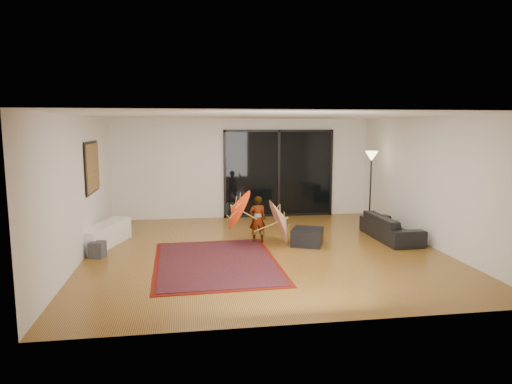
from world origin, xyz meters
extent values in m
plane|color=olive|center=(0.00, 0.00, 0.00)|extent=(7.00, 7.00, 0.00)
plane|color=white|center=(0.00, 0.00, 2.70)|extent=(7.00, 7.00, 0.00)
plane|color=silver|center=(0.00, 3.50, 1.35)|extent=(7.00, 0.00, 7.00)
plane|color=silver|center=(0.00, -3.50, 1.35)|extent=(7.00, 0.00, 7.00)
plane|color=silver|center=(-3.50, 0.00, 1.35)|extent=(0.00, 7.00, 7.00)
plane|color=silver|center=(3.50, 0.00, 1.35)|extent=(0.00, 7.00, 7.00)
cube|color=black|center=(1.00, 3.47, 1.20)|extent=(3.00, 0.04, 2.40)
cube|color=black|center=(1.00, 3.45, 2.37)|extent=(3.06, 0.06, 0.06)
cube|color=black|center=(1.00, 3.45, 0.03)|extent=(3.06, 0.06, 0.06)
cube|color=black|center=(1.00, 3.45, 1.20)|extent=(0.06, 0.06, 2.40)
cube|color=black|center=(-3.48, 1.00, 1.65)|extent=(0.02, 1.28, 1.08)
cube|color=#1F4E39|center=(-3.46, 1.00, 1.65)|extent=(0.03, 1.18, 0.98)
cube|color=white|center=(-3.25, 0.87, 0.23)|extent=(0.91, 1.71, 0.46)
cube|color=#424244|center=(-3.25, 0.00, 0.15)|extent=(0.32, 0.32, 0.31)
cube|color=#590F07|center=(-1.02, -0.69, 0.01)|extent=(2.32, 3.19, 0.01)
cube|color=#5E1A09|center=(-1.02, -0.69, 0.01)|extent=(2.15, 3.02, 0.02)
imported|color=black|center=(2.95, 0.51, 0.27)|extent=(0.75, 1.86, 0.54)
cube|color=black|center=(0.98, 0.28, 0.18)|extent=(0.82, 0.82, 0.35)
cylinder|color=black|center=(3.10, 2.07, 0.02)|extent=(0.32, 0.32, 0.03)
cylinder|color=black|center=(3.10, 2.07, 0.86)|extent=(0.04, 0.04, 1.72)
cone|color=#FFD899|center=(3.10, 2.07, 1.75)|extent=(0.32, 0.32, 0.25)
imported|color=#999999|center=(-0.03, 0.67, 0.51)|extent=(0.37, 0.24, 1.02)
cone|color=red|center=(-0.58, 0.62, 0.73)|extent=(0.60, 0.93, 0.89)
cylinder|color=tan|center=(-0.58, 0.62, 0.40)|extent=(0.45, 0.02, 0.27)
cylinder|color=tan|center=(-0.58, 0.62, 0.84)|extent=(0.06, 0.02, 0.05)
cone|color=silver|center=(0.57, 0.52, 0.51)|extent=(0.53, 1.01, 1.01)
cylinder|color=tan|center=(0.57, 0.52, 0.13)|extent=(0.52, 0.02, 0.22)
cylinder|color=tan|center=(0.57, 0.52, 0.62)|extent=(0.06, 0.02, 0.04)
camera|label=1|loc=(-1.52, -8.86, 2.50)|focal=32.00mm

